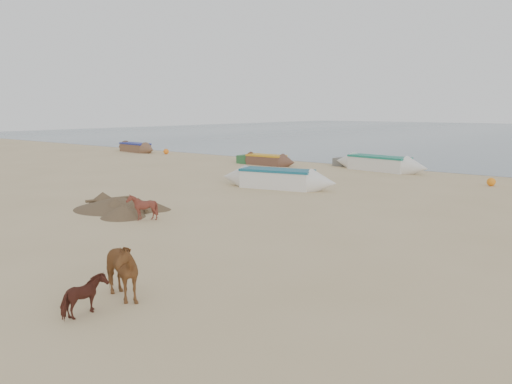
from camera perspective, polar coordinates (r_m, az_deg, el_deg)
ground at (r=15.42m, az=-9.29°, el=-5.59°), size 140.00×140.00×0.00m
cow_adult at (r=10.96m, az=-15.65°, el=-8.50°), size 1.67×1.00×1.32m
calf_front at (r=18.44m, az=-12.88°, el=-1.69°), size 0.94×0.86×0.96m
calf_right at (r=10.38m, az=-18.91°, el=-11.25°), size 0.96×1.00×0.78m
near_canoe at (r=25.29m, az=2.41°, el=1.54°), size 6.36×2.68×0.97m
debris_pile at (r=21.07m, az=-15.58°, el=-1.14°), size 4.14×4.14×0.44m
waterline_canoes at (r=31.24m, az=22.12°, el=2.25°), size 60.98×3.69×0.96m
beach_clutter at (r=30.99m, az=25.24°, el=1.75°), size 46.34×4.40×0.64m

